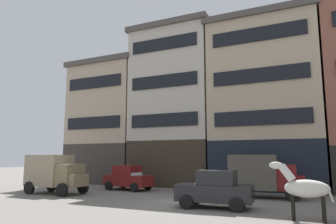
% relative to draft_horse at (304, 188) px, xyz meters
% --- Properties ---
extents(ground_plane, '(120.00, 120.00, 0.00)m').
position_rel_draft_horse_xyz_m(ground_plane, '(-5.38, 2.07, -1.27)').
color(ground_plane, slate).
extents(building_far_left, '(7.56, 6.82, 11.92)m').
position_rel_draft_horse_xyz_m(building_far_left, '(-18.02, 12.51, 4.73)').
color(building_far_left, '#38332D').
rests_on(building_far_left, ground_plane).
extents(building_center_left, '(7.72, 6.82, 14.33)m').
position_rel_draft_horse_xyz_m(building_center_left, '(-10.73, 12.51, 5.94)').
color(building_center_left, '#33281E').
rests_on(building_center_left, ground_plane).
extents(building_center_right, '(8.77, 6.82, 13.76)m').
position_rel_draft_horse_xyz_m(building_center_right, '(-2.83, 12.51, 5.65)').
color(building_center_right, black).
rests_on(building_center_right, ground_plane).
extents(draft_horse, '(2.35, 0.63, 2.30)m').
position_rel_draft_horse_xyz_m(draft_horse, '(0.00, 0.00, 0.00)').
color(draft_horse, beige).
rests_on(draft_horse, ground_plane).
extents(delivery_truck_near, '(4.41, 2.27, 2.62)m').
position_rel_draft_horse_xyz_m(delivery_truck_near, '(-15.71, 2.58, 0.15)').
color(delivery_truck_near, '#7A6B4C').
rests_on(delivery_truck_near, ground_plane).
extents(delivery_truck_far, '(4.43, 2.32, 2.62)m').
position_rel_draft_horse_xyz_m(delivery_truck_far, '(-2.45, 6.31, 0.15)').
color(delivery_truck_far, maroon).
rests_on(delivery_truck_far, ground_plane).
extents(sedan_dark, '(3.86, 2.21, 1.83)m').
position_rel_draft_horse_xyz_m(sedan_dark, '(-12.40, 6.66, -0.36)').
color(sedan_dark, maroon).
rests_on(sedan_dark, ground_plane).
extents(sedan_light, '(3.78, 2.02, 1.83)m').
position_rel_draft_horse_xyz_m(sedan_light, '(-4.09, 1.45, -0.36)').
color(sedan_light, black).
rests_on(sedan_light, ground_plane).
extents(pedestrian_officer, '(0.42, 0.42, 1.79)m').
position_rel_draft_horse_xyz_m(pedestrian_officer, '(-6.59, 6.98, -0.29)').
color(pedestrian_officer, black).
rests_on(pedestrian_officer, ground_plane).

